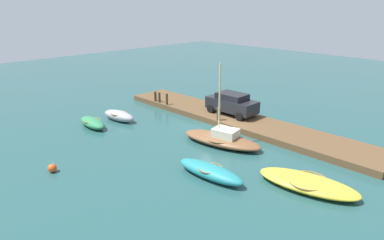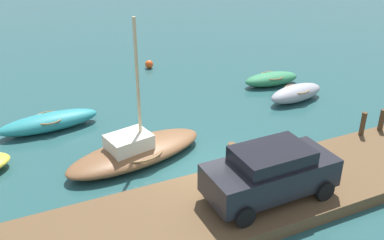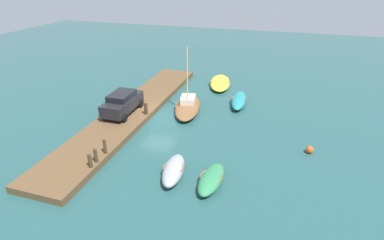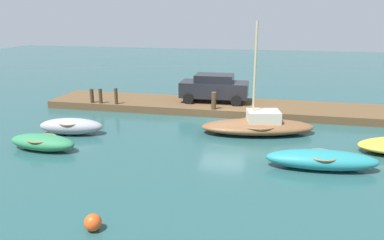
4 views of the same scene
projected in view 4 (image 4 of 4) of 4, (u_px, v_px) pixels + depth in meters
The scene contains 12 objects.
ground_plane at pixel (223, 120), 20.82m from camera, with size 84.00×84.00×0.00m, color #234C4C.
dock_platform at pixel (228, 107), 22.85m from camera, with size 22.29×3.58×0.44m, color brown.
rowboat_grey at pixel (71, 126), 18.38m from camera, with size 3.26×1.59×0.80m.
rowboat_green at pixel (42, 142), 16.28m from camera, with size 3.16×1.38×0.69m.
rowboat_teal at pixel (321, 160), 14.28m from camera, with size 4.27×1.52×0.74m.
sailboat_brown at pixel (258, 125), 18.49m from camera, with size 5.85×3.15×5.40m.
mooring_post_west at pixel (214, 101), 21.35m from camera, with size 0.28×0.28×0.99m, color #47331E.
mooring_post_mid_west at pixel (116, 96), 22.57m from camera, with size 0.20×0.20×0.97m, color #47331E.
mooring_post_mid_east at pixel (101, 96), 22.78m from camera, with size 0.21×0.21×0.90m, color #47331E.
mooring_post_east at pixel (92, 96), 22.90m from camera, with size 0.23×0.23×0.87m, color #47331E.
parked_car at pixel (214, 87), 23.07m from camera, with size 4.15×2.04×1.70m.
marker_buoy at pixel (93, 222), 10.25m from camera, with size 0.48×0.48×0.48m, color #E54C19.
Camera 4 is at (-2.53, 19.92, 5.77)m, focal length 35.05 mm.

